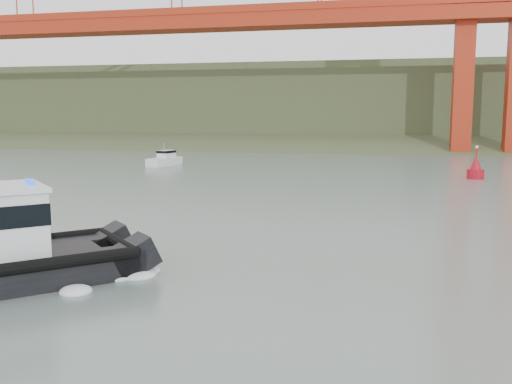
% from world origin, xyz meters
% --- Properties ---
extents(ground, '(400.00, 400.00, 0.00)m').
position_xyz_m(ground, '(0.00, 0.00, 0.00)').
color(ground, slate).
rests_on(ground, ground).
extents(headlands, '(500.00, 105.36, 27.12)m').
position_xyz_m(headlands, '(0.00, 125.50, 7.05)').
color(headlands, '#39492A').
rests_on(headlands, ground).
extents(motorboat, '(3.03, 5.82, 3.05)m').
position_xyz_m(motorboat, '(-20.99, 45.88, 0.76)').
color(motorboat, silver).
rests_on(motorboat, ground).
extents(nav_buoy, '(1.71, 1.71, 3.57)m').
position_xyz_m(nav_buoy, '(15.52, 39.22, 0.94)').
color(nav_buoy, '#A90B1A').
rests_on(nav_buoy, ground).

